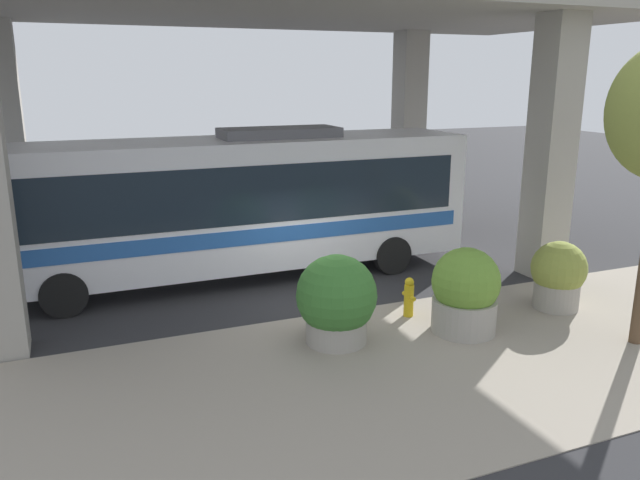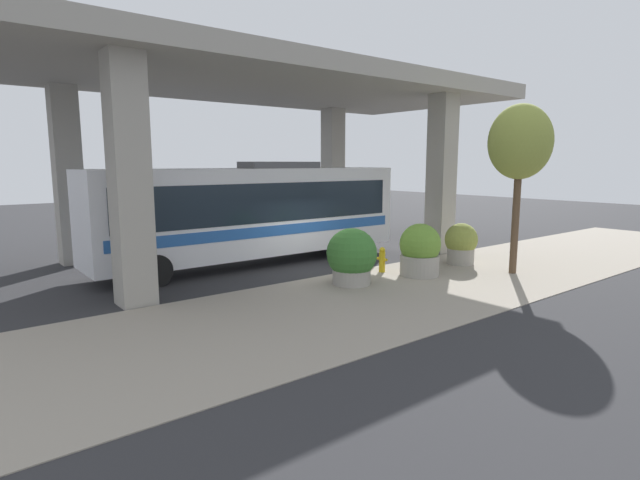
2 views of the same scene
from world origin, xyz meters
TOP-DOWN VIEW (x-y plane):
  - ground_plane at (0.00, 0.00)m, footprint 80.00×80.00m
  - sidewalk_strip at (-3.00, 0.00)m, footprint 6.00×40.00m
  - overpass at (4.00, 0.00)m, footprint 9.40×20.63m
  - bus at (3.17, 1.08)m, footprint 2.59×11.80m
  - fire_hydrant at (-0.82, -1.61)m, footprint 0.44×0.21m
  - planter_front at (-1.63, -4.89)m, footprint 1.20×1.20m
  - planter_middle at (-1.45, 0.36)m, footprint 1.56×1.56m
  - planter_back at (-1.95, -2.22)m, footprint 1.36×1.36m
  - street_tree_near at (-3.68, -5.00)m, footprint 2.05×2.05m

SIDE VIEW (x-z plane):
  - ground_plane at x=0.00m, z-range 0.00..0.00m
  - sidewalk_strip at x=-3.00m, z-range 0.00..0.02m
  - fire_hydrant at x=-0.82m, z-range 0.00..0.89m
  - planter_front at x=-1.63m, z-range 0.01..1.55m
  - planter_back at x=-1.95m, z-range -0.03..1.73m
  - planter_middle at x=-1.45m, z-range -0.02..1.74m
  - bus at x=3.17m, z-range 0.16..3.93m
  - street_tree_near at x=-3.68m, z-range 1.54..7.18m
  - overpass at x=4.00m, z-range 2.70..9.78m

